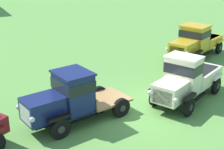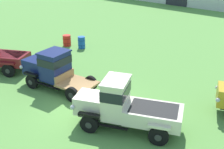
{
  "view_description": "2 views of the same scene",
  "coord_description": "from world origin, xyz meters",
  "px_view_note": "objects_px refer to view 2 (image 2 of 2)",
  "views": [
    {
      "loc": [
        -7.48,
        -11.16,
        6.78
      ],
      "look_at": [
        -0.38,
        2.26,
        1.0
      ],
      "focal_mm": 55.0,
      "sensor_mm": 36.0,
      "label": 1
    },
    {
      "loc": [
        8.7,
        -8.11,
        7.2
      ],
      "look_at": [
        -0.38,
        2.26,
        1.0
      ],
      "focal_mm": 45.0,
      "sensor_mm": 36.0,
      "label": 2
    }
  ],
  "objects_px": {
    "vintage_truck_midrow_center": "(125,106)",
    "vintage_truck_second_in_line": "(52,68)",
    "oil_drum_near_fence": "(67,40)",
    "oil_drum_beside_row": "(82,42)"
  },
  "relations": [
    {
      "from": "vintage_truck_midrow_center",
      "to": "vintage_truck_second_in_line",
      "type": "bearing_deg",
      "value": 175.25
    },
    {
      "from": "vintage_truck_second_in_line",
      "to": "oil_drum_near_fence",
      "type": "distance_m",
      "value": 7.44
    },
    {
      "from": "oil_drum_beside_row",
      "to": "oil_drum_near_fence",
      "type": "bearing_deg",
      "value": -165.6
    },
    {
      "from": "vintage_truck_second_in_line",
      "to": "oil_drum_near_fence",
      "type": "relative_size",
      "value": 5.5
    },
    {
      "from": "vintage_truck_second_in_line",
      "to": "oil_drum_beside_row",
      "type": "height_order",
      "value": "vintage_truck_second_in_line"
    },
    {
      "from": "oil_drum_beside_row",
      "to": "oil_drum_near_fence",
      "type": "xyz_separation_m",
      "value": [
        -1.35,
        -0.35,
        -0.03
      ]
    },
    {
      "from": "vintage_truck_second_in_line",
      "to": "vintage_truck_midrow_center",
      "type": "height_order",
      "value": "vintage_truck_midrow_center"
    },
    {
      "from": "vintage_truck_midrow_center",
      "to": "oil_drum_near_fence",
      "type": "xyz_separation_m",
      "value": [
        -10.64,
        5.81,
        -0.63
      ]
    },
    {
      "from": "vintage_truck_midrow_center",
      "to": "oil_drum_near_fence",
      "type": "height_order",
      "value": "vintage_truck_midrow_center"
    },
    {
      "from": "vintage_truck_second_in_line",
      "to": "oil_drum_beside_row",
      "type": "xyz_separation_m",
      "value": [
        -3.77,
        5.7,
        -0.66
      ]
    }
  ]
}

